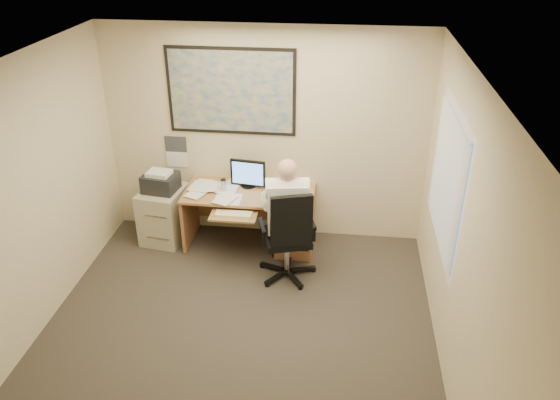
# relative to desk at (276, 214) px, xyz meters

# --- Properties ---
(room_shell) EXTENTS (4.00, 4.50, 2.70)m
(room_shell) POSITION_rel_desk_xyz_m (-0.18, -1.90, 0.91)
(room_shell) COLOR #342E28
(room_shell) RESTS_ON ground
(desk) EXTENTS (1.60, 0.97, 1.10)m
(desk) POSITION_rel_desk_xyz_m (0.00, 0.00, 0.00)
(desk) COLOR #AA7C49
(desk) RESTS_ON ground
(world_map) EXTENTS (1.56, 0.03, 1.06)m
(world_map) POSITION_rel_desk_xyz_m (-0.58, 0.33, 1.46)
(world_map) COLOR #1E4C93
(world_map) RESTS_ON room_shell
(wall_calendar) EXTENTS (0.28, 0.01, 0.42)m
(wall_calendar) POSITION_rel_desk_xyz_m (-1.33, 0.34, 0.64)
(wall_calendar) COLOR white
(wall_calendar) RESTS_ON room_shell
(window_blinds) EXTENTS (0.06, 1.40, 1.30)m
(window_blinds) POSITION_rel_desk_xyz_m (1.79, -1.10, 1.11)
(window_blinds) COLOR silver
(window_blinds) RESTS_ON room_shell
(filing_cabinet) EXTENTS (0.58, 0.67, 0.97)m
(filing_cabinet) POSITION_rel_desk_xyz_m (-1.45, -0.02, -0.02)
(filing_cabinet) COLOR #B6B092
(filing_cabinet) RESTS_ON ground
(office_chair) EXTENTS (0.87, 0.87, 1.17)m
(office_chair) POSITION_rel_desk_xyz_m (0.19, -0.69, -0.10)
(office_chair) COLOR black
(office_chair) RESTS_ON ground
(person) EXTENTS (0.73, 0.95, 1.47)m
(person) POSITION_rel_desk_xyz_m (0.21, -0.61, 0.29)
(person) COLOR white
(person) RESTS_ON office_chair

